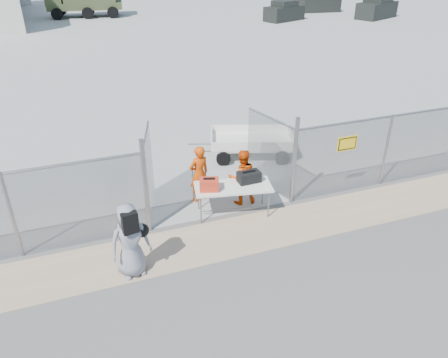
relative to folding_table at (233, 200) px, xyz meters
name	(u,v)px	position (x,y,z in m)	size (l,w,h in m)	color
ground	(254,260)	(-0.25, -2.00, -0.42)	(160.00, 160.00, 0.00)	#4F4D4D
tarmac_inside	(91,11)	(-0.25, 40.00, -0.42)	(160.00, 80.00, 0.01)	#9F9F9A
dirt_strip	(238,236)	(-0.25, -1.00, -0.42)	(44.00, 1.60, 0.01)	tan
chain_link_fence	(224,179)	(-0.25, 0.00, 0.68)	(40.00, 0.20, 2.20)	gray
folding_table	(233,200)	(0.00, 0.00, 0.00)	(2.00, 0.83, 0.85)	white
orange_bag	(209,185)	(-0.64, 0.02, 0.58)	(0.49, 0.33, 0.31)	red
black_duffel	(249,177)	(0.47, 0.07, 0.57)	(0.59, 0.35, 0.28)	black
security_worker_left	(199,174)	(-0.63, 0.96, 0.41)	(0.61, 0.40, 1.66)	#D84608
security_worker_right	(242,177)	(0.43, 0.45, 0.37)	(0.78, 0.60, 1.60)	#D84608
visitor	(130,241)	(-2.91, -1.48, 0.45)	(0.86, 0.56, 1.75)	gray
utility_trailer	(251,143)	(1.88, 3.18, 0.00)	(3.52, 1.81, 0.85)	white
parked_vehicle_near	(284,11)	(15.52, 27.75, 0.41)	(3.71, 1.68, 1.68)	black
parked_vehicle_mid	(320,2)	(21.32, 31.46, 0.46)	(3.91, 1.77, 1.77)	black
parked_vehicle_far	(377,7)	(24.12, 26.07, 0.53)	(4.23, 1.92, 1.92)	black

